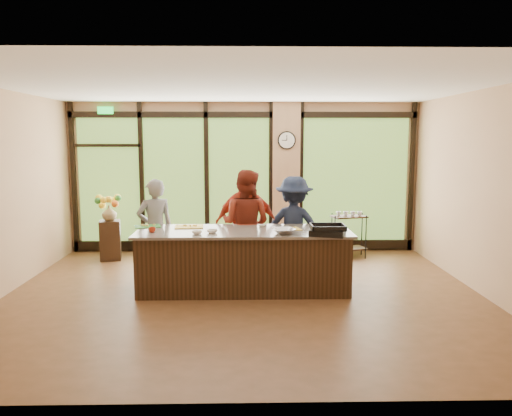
{
  "coord_description": "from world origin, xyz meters",
  "views": [
    {
      "loc": [
        0.03,
        -7.06,
        2.28
      ],
      "look_at": [
        0.19,
        0.4,
        1.24
      ],
      "focal_mm": 35.0,
      "sensor_mm": 36.0,
      "label": 1
    }
  ],
  "objects_px": {
    "cook_right": "(294,227)",
    "roasting_pan": "(328,232)",
    "island_base": "(244,261)",
    "cook_left": "(155,229)",
    "flower_stand": "(110,240)",
    "bar_cart": "(349,230)"
  },
  "relations": [
    {
      "from": "cook_right",
      "to": "roasting_pan",
      "type": "distance_m",
      "value": 1.26
    },
    {
      "from": "island_base",
      "to": "roasting_pan",
      "type": "distance_m",
      "value": 1.37
    },
    {
      "from": "cook_right",
      "to": "cook_left",
      "type": "bearing_deg",
      "value": 15.67
    },
    {
      "from": "roasting_pan",
      "to": "flower_stand",
      "type": "distance_m",
      "value": 4.48
    },
    {
      "from": "cook_left",
      "to": "flower_stand",
      "type": "xyz_separation_m",
      "value": [
        -1.09,
        1.28,
        -0.44
      ]
    },
    {
      "from": "island_base",
      "to": "cook_right",
      "type": "distance_m",
      "value": 1.2
    },
    {
      "from": "cook_left",
      "to": "bar_cart",
      "type": "bearing_deg",
      "value": 179.9
    },
    {
      "from": "island_base",
      "to": "cook_right",
      "type": "height_order",
      "value": "cook_right"
    },
    {
      "from": "cook_left",
      "to": "cook_right",
      "type": "xyz_separation_m",
      "value": [
        2.28,
        0.08,
        0.01
      ]
    },
    {
      "from": "cook_right",
      "to": "bar_cart",
      "type": "distance_m",
      "value": 1.8
    },
    {
      "from": "island_base",
      "to": "roasting_pan",
      "type": "xyz_separation_m",
      "value": [
        1.19,
        -0.43,
        0.52
      ]
    },
    {
      "from": "island_base",
      "to": "cook_left",
      "type": "bearing_deg",
      "value": 154.4
    },
    {
      "from": "flower_stand",
      "to": "roasting_pan",
      "type": "bearing_deg",
      "value": -44.4
    },
    {
      "from": "cook_left",
      "to": "roasting_pan",
      "type": "distance_m",
      "value": 2.88
    },
    {
      "from": "island_base",
      "to": "cook_left",
      "type": "xyz_separation_m",
      "value": [
        -1.45,
        0.69,
        0.38
      ]
    },
    {
      "from": "cook_left",
      "to": "cook_right",
      "type": "bearing_deg",
      "value": 159.9
    },
    {
      "from": "cook_right",
      "to": "bar_cart",
      "type": "bearing_deg",
      "value": -118.27
    },
    {
      "from": "cook_right",
      "to": "flower_stand",
      "type": "height_order",
      "value": "cook_right"
    },
    {
      "from": "cook_left",
      "to": "flower_stand",
      "type": "bearing_deg",
      "value": -71.63
    },
    {
      "from": "cook_left",
      "to": "cook_right",
      "type": "height_order",
      "value": "cook_right"
    },
    {
      "from": "bar_cart",
      "to": "cook_left",
      "type": "bearing_deg",
      "value": -172.9
    },
    {
      "from": "island_base",
      "to": "roasting_pan",
      "type": "bearing_deg",
      "value": -19.63
    }
  ]
}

